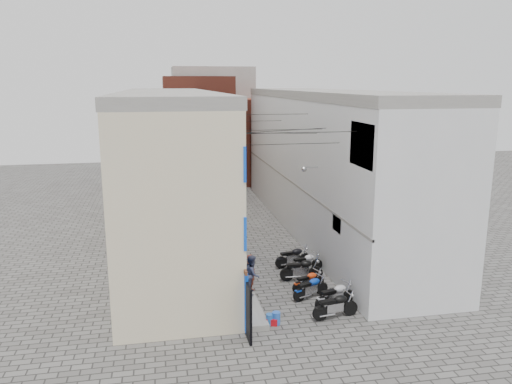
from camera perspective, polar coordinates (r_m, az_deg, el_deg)
ground at (r=20.55m, az=6.07°, el=-15.11°), size 90.00×90.00×0.00m
plinth at (r=31.98m, az=-4.32°, el=-4.63°), size 0.90×26.00×0.25m
building_left at (r=30.74m, az=-9.88°, el=2.91°), size 5.10×27.00×9.00m
building_right at (r=32.53m, az=8.00°, el=3.50°), size 5.94×26.00×9.00m
building_far_brick_left at (r=45.74m, az=-6.60°, el=6.71°), size 6.00×6.00×10.00m
building_far_brick_right at (r=48.46m, az=-0.83°, el=5.91°), size 5.00×6.00×8.00m
building_far_concrete at (r=51.84m, az=-4.93°, el=7.96°), size 8.00×5.00×11.00m
far_shopfront at (r=43.73m, az=-3.57°, el=1.47°), size 2.00×0.30×2.40m
overhead_wires at (r=25.74m, az=1.43°, el=7.17°), size 5.80×13.02×1.32m
motorcycle_a at (r=21.15m, az=9.08°, el=-12.60°), size 2.10×0.93×1.17m
motorcycle_b at (r=22.06m, az=9.09°, el=-11.48°), size 2.16×1.23×1.19m
motorcycle_c at (r=22.81m, az=6.29°, el=-10.71°), size 1.98×1.25×1.10m
motorcycle_d at (r=23.60m, az=6.02°, el=-9.99°), size 1.84×1.11×1.01m
motorcycle_e at (r=24.67m, az=5.21°, el=-8.68°), size 2.16×0.77×1.23m
motorcycle_f at (r=25.74m, az=5.71°, el=-7.94°), size 1.98×0.99×1.10m
motorcycle_g at (r=26.39m, az=4.28°, el=-7.30°), size 2.12×1.03×1.18m
person_a at (r=22.84m, az=-0.61°, el=-9.13°), size 0.60×0.72×1.68m
person_b at (r=22.49m, az=-0.44°, el=-9.37°), size 0.85×0.99×1.76m
water_jug_near at (r=20.57m, az=2.32°, el=-14.21°), size 0.38×0.38×0.51m
water_jug_far at (r=20.53m, az=1.57°, el=-14.35°), size 0.37×0.37×0.46m
red_crate at (r=20.59m, az=1.85°, el=-14.55°), size 0.53×0.46×0.28m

